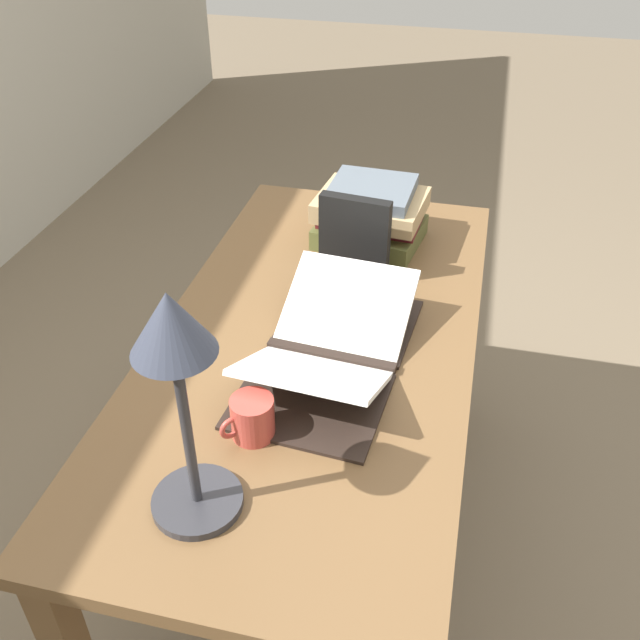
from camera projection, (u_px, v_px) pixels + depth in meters
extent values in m
plane|color=#70604C|center=(317.00, 546.00, 2.08)|extent=(12.00, 12.00, 0.00)
cube|color=brown|center=(316.00, 341.00, 1.64)|extent=(1.46, 0.72, 0.03)
cube|color=brown|center=(456.00, 325.00, 2.34)|extent=(0.06, 0.06, 0.74)
cube|color=brown|center=(276.00, 300.00, 2.45)|extent=(0.06, 0.06, 0.74)
cube|color=black|center=(331.00, 356.00, 1.55)|extent=(0.05, 0.29, 0.02)
cube|color=black|center=(310.00, 401.00, 1.44)|extent=(0.29, 0.32, 0.01)
cube|color=black|center=(349.00, 322.00, 1.66)|extent=(0.29, 0.32, 0.01)
cube|color=white|center=(313.00, 374.00, 1.42)|extent=(0.25, 0.30, 0.12)
cube|color=white|center=(347.00, 307.00, 1.61)|extent=(0.25, 0.30, 0.12)
cube|color=brown|center=(370.00, 232.00, 1.96)|extent=(0.26, 0.30, 0.06)
cube|color=maroon|center=(370.00, 218.00, 1.93)|extent=(0.17, 0.28, 0.03)
cube|color=tan|center=(371.00, 205.00, 1.91)|extent=(0.25, 0.30, 0.05)
cube|color=slate|center=(372.00, 190.00, 1.88)|extent=(0.22, 0.23, 0.03)
cube|color=black|center=(354.00, 238.00, 1.77)|extent=(0.05, 0.18, 0.22)
cylinder|color=#2D2D33|center=(198.00, 501.00, 1.23)|extent=(0.16, 0.16, 0.02)
cylinder|color=#2D2D33|center=(187.00, 431.00, 1.13)|extent=(0.02, 0.02, 0.32)
cone|color=#333847|center=(170.00, 323.00, 1.00)|extent=(0.13, 0.13, 0.10)
cylinder|color=#B74238|center=(253.00, 418.00, 1.35)|extent=(0.08, 0.08, 0.09)
torus|color=#B74238|center=(231.00, 428.00, 1.32)|extent=(0.04, 0.04, 0.05)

